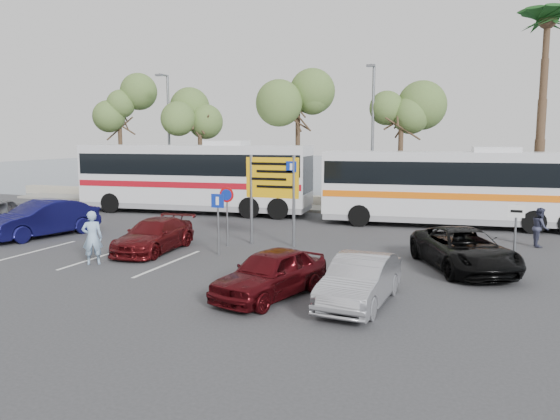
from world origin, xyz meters
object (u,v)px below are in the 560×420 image
(car_maroon, at_px, (154,235))
(suv_black, at_px, (464,250))
(street_lamp_left, at_px, (168,132))
(pedestrian_far, at_px, (540,227))
(coach_bus_left, at_px, (195,179))
(car_blue, at_px, (42,219))
(car_silver_b, at_px, (360,281))
(car_red, at_px, (271,273))
(pedestrian_near, at_px, (92,238))
(street_lamp_right, at_px, (372,131))
(coach_bus_right, at_px, (453,190))
(direction_sign, at_px, (272,185))

(car_maroon, height_order, suv_black, suv_black)
(street_lamp_left, relative_size, pedestrian_far, 5.15)
(street_lamp_left, xyz_separation_m, coach_bus_left, (3.50, -3.02, -2.70))
(car_blue, distance_m, car_maroon, 6.33)
(car_maroon, relative_size, car_silver_b, 1.09)
(coach_bus_left, height_order, car_maroon, coach_bus_left)
(car_silver_b, height_order, pedestrian_far, pedestrian_far)
(coach_bus_left, relative_size, car_red, 3.46)
(coach_bus_left, distance_m, pedestrian_far, 17.99)
(street_lamp_left, height_order, car_blue, street_lamp_left)
(street_lamp_left, distance_m, pedestrian_near, 17.21)
(car_red, bearing_deg, street_lamp_right, 107.66)
(coach_bus_left, distance_m, car_blue, 9.41)
(street_lamp_left, bearing_deg, coach_bus_left, -40.78)
(street_lamp_left, relative_size, coach_bus_right, 0.64)
(car_blue, distance_m, pedestrian_far, 20.62)
(car_maroon, bearing_deg, car_silver_b, -27.09)
(direction_sign, bearing_deg, coach_bus_right, 48.35)
(street_lamp_left, xyz_separation_m, car_silver_b, (15.90, -16.86, -3.96))
(coach_bus_right, relative_size, car_blue, 2.60)
(coach_bus_left, bearing_deg, car_maroon, -69.40)
(coach_bus_right, relative_size, car_red, 3.24)
(street_lamp_left, height_order, suv_black, street_lamp_left)
(coach_bus_left, height_order, coach_bus_right, coach_bus_left)
(car_blue, xyz_separation_m, suv_black, (17.30, -0.00, -0.12))
(car_maroon, bearing_deg, direction_sign, 32.54)
(suv_black, bearing_deg, coach_bus_right, 69.76)
(car_blue, height_order, car_silver_b, car_blue)
(direction_sign, height_order, car_silver_b, direction_sign)
(street_lamp_left, height_order, coach_bus_right, street_lamp_left)
(street_lamp_left, xyz_separation_m, car_blue, (1.00, -12.02, -3.81))
(coach_bus_left, bearing_deg, car_blue, -105.52)
(street_lamp_left, height_order, coach_bus_left, street_lamp_left)
(coach_bus_right, bearing_deg, street_lamp_right, 146.14)
(pedestrian_near, bearing_deg, street_lamp_right, -146.90)
(direction_sign, relative_size, coach_bus_left, 0.27)
(pedestrian_near, bearing_deg, street_lamp_left, -101.45)
(direction_sign, bearing_deg, car_maroon, -144.40)
(car_blue, bearing_deg, car_red, -7.05)
(street_lamp_right, relative_size, pedestrian_near, 4.36)
(car_red, bearing_deg, pedestrian_far, 69.11)
(car_blue, bearing_deg, car_silver_b, -3.25)
(street_lamp_left, xyz_separation_m, pedestrian_near, (6.47, -15.52, -3.68))
(car_silver_b, xyz_separation_m, pedestrian_near, (-9.43, 1.34, 0.28))
(coach_bus_right, distance_m, car_red, 14.60)
(coach_bus_left, distance_m, coach_bus_right, 14.00)
(car_maroon, distance_m, car_red, 7.42)
(car_silver_b, relative_size, pedestrian_far, 2.48)
(car_silver_b, bearing_deg, direction_sign, 130.62)
(coach_bus_left, height_order, car_silver_b, coach_bus_left)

